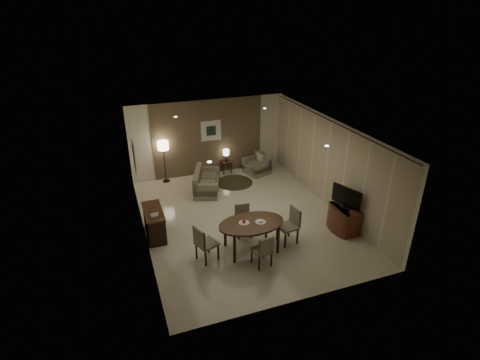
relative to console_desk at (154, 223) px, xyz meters
name	(u,v)px	position (x,y,z in m)	size (l,w,h in m)	color
room_shell	(238,171)	(2.49, 0.40, 0.98)	(5.50, 7.00, 2.70)	beige
taupe_accent	(208,138)	(2.49, 3.48, 0.98)	(3.96, 0.03, 2.70)	brown
curtain_wall	(327,164)	(5.17, 0.00, 0.95)	(0.08, 6.70, 2.58)	beige
curtain_rod	(332,121)	(5.17, 0.00, 2.27)	(0.03, 0.03, 6.80)	black
art_back_frame	(211,131)	(2.59, 3.46, 1.23)	(0.72, 0.03, 0.72)	silver
art_back_canvas	(211,131)	(2.59, 3.44, 1.23)	(0.34, 0.01, 0.34)	#1A3022
art_left_frame	(134,157)	(-0.23, 1.20, 1.48)	(0.03, 0.60, 0.80)	silver
art_left_canvas	(135,157)	(-0.21, 1.20, 1.48)	(0.01, 0.46, 0.64)	gray
downlight_nl	(209,162)	(1.09, -1.80, 2.31)	(0.10, 0.10, 0.01)	white
downlight_nr	(327,146)	(3.89, -1.80, 2.31)	(0.10, 0.10, 0.01)	white
downlight_fl	(176,117)	(1.09, 1.80, 2.31)	(0.10, 0.10, 0.01)	white
downlight_fr	(265,108)	(3.89, 1.80, 2.31)	(0.10, 0.10, 0.01)	white
console_desk	(154,223)	(0.00, 0.00, 0.00)	(0.48, 1.20, 0.75)	#432915
telephone	(155,215)	(0.00, -0.30, 0.43)	(0.20, 0.14, 0.09)	white
tv_cabinet	(344,219)	(4.89, -1.50, -0.03)	(0.48, 0.90, 0.70)	#5D2C1C
flat_tv	(347,197)	(4.87, -1.50, 0.65)	(0.06, 0.88, 0.60)	black
dining_table	(251,236)	(2.19, -1.47, 0.01)	(1.66, 1.04, 0.78)	#432915
chair_near	(262,250)	(2.19, -2.13, 0.05)	(0.41, 0.41, 0.84)	gray
chair_far	(244,222)	(2.22, -0.81, 0.05)	(0.41, 0.41, 0.85)	gray
chair_left	(207,243)	(1.03, -1.49, 0.09)	(0.45, 0.45, 0.94)	gray
chair_right	(288,226)	(3.18, -1.48, 0.10)	(0.46, 0.46, 0.95)	gray
plate_a	(244,223)	(2.01, -1.42, 0.41)	(0.26, 0.26, 0.02)	white
plate_b	(261,222)	(2.41, -1.52, 0.41)	(0.26, 0.26, 0.02)	white
fruit_apple	(244,221)	(2.01, -1.42, 0.46)	(0.09, 0.09, 0.09)	#CB1748
napkin	(261,221)	(2.41, -1.52, 0.43)	(0.12, 0.08, 0.03)	white
round_rug	(234,182)	(3.06, 2.35, -0.37)	(1.26, 1.26, 0.01)	#3A3020
sofa	(207,181)	(2.01, 2.09, -0.02)	(0.76, 1.52, 0.72)	gray
armchair	(257,164)	(4.09, 2.83, -0.02)	(0.80, 0.76, 0.71)	gray
side_table	(226,167)	(3.06, 3.25, -0.15)	(0.35, 0.35, 0.45)	black
table_lamp	(226,155)	(3.06, 3.25, 0.32)	(0.22, 0.22, 0.50)	#FFEAC1
floor_lamp	(165,162)	(0.85, 3.26, 0.36)	(0.37, 0.37, 1.48)	#FFE5B7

